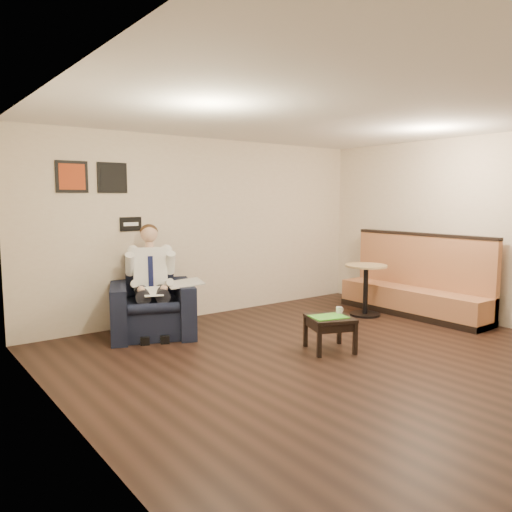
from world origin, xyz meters
TOP-DOWN VIEW (x-y plane):
  - ground at (0.00, 0.00)m, footprint 6.00×6.00m
  - wall_back at (0.00, 3.00)m, footprint 6.00×0.02m
  - wall_left at (-3.00, 0.00)m, footprint 0.02×6.00m
  - wall_right at (3.00, 0.00)m, footprint 0.02×6.00m
  - ceiling at (0.00, 0.00)m, footprint 6.00×6.00m
  - seating_sign at (-1.30, 2.98)m, footprint 0.32×0.02m
  - art_print_left at (-2.10, 2.98)m, footprint 0.42×0.03m
  - art_print_right at (-1.55, 2.98)m, footprint 0.42×0.03m
  - armchair at (-1.26, 2.42)m, footprint 1.41×1.41m
  - seated_man at (-1.32, 2.30)m, footprint 1.02×1.21m
  - lap_papers at (-1.36, 2.19)m, footprint 0.33×0.40m
  - newspaper at (-0.90, 2.15)m, footprint 0.62×0.69m
  - side_table at (0.16, 0.44)m, footprint 0.68×0.68m
  - green_folder at (0.13, 0.43)m, footprint 0.49×0.40m
  - coffee_mug at (0.36, 0.48)m, footprint 0.10×0.10m
  - smartphone at (0.26, 0.56)m, footprint 0.15×0.13m
  - banquette at (2.59, 0.98)m, footprint 0.60×2.52m
  - cafe_table at (1.95, 1.41)m, footprint 0.87×0.87m

SIDE VIEW (x-z plane):
  - ground at x=0.00m, z-range 0.00..0.00m
  - side_table at x=0.16m, z-range 0.00..0.42m
  - cafe_table at x=1.95m, z-range 0.00..0.82m
  - smartphone at x=0.26m, z-range 0.42..0.43m
  - green_folder at x=0.13m, z-range 0.42..0.44m
  - coffee_mug at x=0.36m, z-range 0.42..0.51m
  - armchair at x=-1.26m, z-range 0.00..1.05m
  - banquette at x=2.59m, z-range 0.00..1.29m
  - lap_papers at x=-1.36m, z-range 0.64..0.65m
  - newspaper at x=-0.90m, z-range 0.71..0.72m
  - seated_man at x=-1.32m, z-range 0.00..1.44m
  - wall_back at x=0.00m, z-range 0.00..2.80m
  - wall_left at x=-3.00m, z-range 0.00..2.80m
  - wall_right at x=3.00m, z-range 0.00..2.80m
  - seating_sign at x=-1.30m, z-range 1.40..1.60m
  - art_print_left at x=-2.10m, z-range 1.94..2.36m
  - art_print_right at x=-1.55m, z-range 1.94..2.36m
  - ceiling at x=0.00m, z-range 2.79..2.81m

